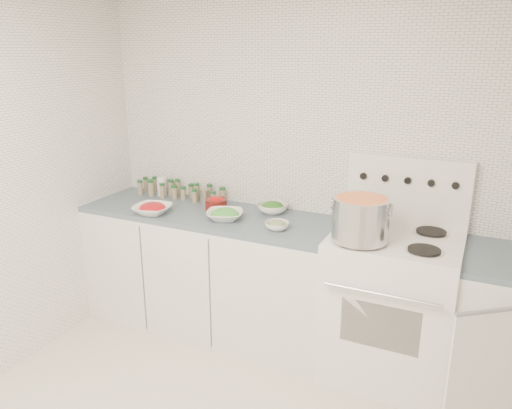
% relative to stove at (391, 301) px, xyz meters
% --- Properties ---
extents(room_walls, '(3.54, 3.04, 2.52)m').
position_rel_stove_xyz_m(room_walls, '(-0.48, -1.19, 1.06)').
color(room_walls, white).
rests_on(room_walls, ground).
extents(counter_left, '(1.85, 0.62, 0.90)m').
position_rel_stove_xyz_m(counter_left, '(-1.30, 0.00, -0.05)').
color(counter_left, white).
rests_on(counter_left, ground).
extents(stove, '(0.76, 0.70, 1.36)m').
position_rel_stove_xyz_m(stove, '(0.00, 0.00, 0.00)').
color(stove, white).
rests_on(stove, ground).
extents(stock_pot, '(0.35, 0.33, 0.25)m').
position_rel_stove_xyz_m(stock_pot, '(-0.18, -0.18, 0.59)').
color(stock_pot, silver).
rests_on(stock_pot, stove).
extents(bowl_tomato, '(0.29, 0.29, 0.09)m').
position_rel_stove_xyz_m(bowl_tomato, '(-1.64, -0.19, 0.44)').
color(bowl_tomato, white).
rests_on(bowl_tomato, counter_left).
extents(bowl_snowpea, '(0.32, 0.32, 0.08)m').
position_rel_stove_xyz_m(bowl_snowpea, '(-1.13, -0.09, 0.44)').
color(bowl_snowpea, white).
rests_on(bowl_snowpea, counter_left).
extents(bowl_broccoli, '(0.24, 0.24, 0.08)m').
position_rel_stove_xyz_m(bowl_broccoli, '(-0.89, 0.19, 0.44)').
color(bowl_broccoli, white).
rests_on(bowl_broccoli, counter_left).
extents(bowl_zucchini, '(0.19, 0.19, 0.06)m').
position_rel_stove_xyz_m(bowl_zucchini, '(-0.73, -0.11, 0.43)').
color(bowl_zucchini, white).
rests_on(bowl_zucchini, counter_left).
extents(bowl_pepper, '(0.16, 0.16, 0.10)m').
position_rel_stove_xyz_m(bowl_pepper, '(-1.29, 0.08, 0.45)').
color(bowl_pepper, '#57120F').
rests_on(bowl_pepper, counter_left).
extents(salt_canister, '(0.08, 0.08, 0.15)m').
position_rel_stove_xyz_m(salt_canister, '(-1.85, 0.22, 0.48)').
color(salt_canister, white).
rests_on(salt_canister, counter_left).
extents(tin_can, '(0.11, 0.11, 0.11)m').
position_rel_stove_xyz_m(tin_can, '(-1.44, 0.19, 0.46)').
color(tin_can, gray).
rests_on(tin_can, counter_left).
extents(spice_cluster, '(0.76, 0.15, 0.13)m').
position_rel_stove_xyz_m(spice_cluster, '(-1.70, 0.22, 0.46)').
color(spice_cluster, gray).
rests_on(spice_cluster, counter_left).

